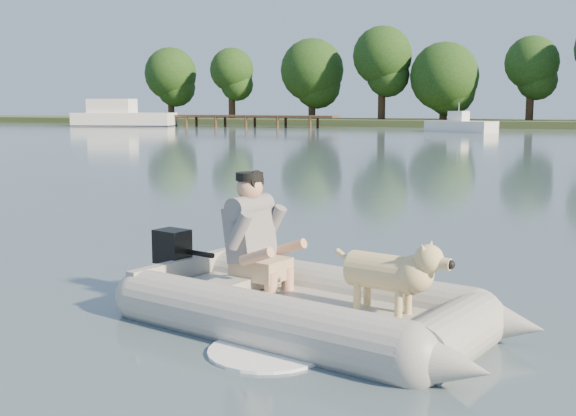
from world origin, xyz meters
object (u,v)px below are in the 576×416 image
at_px(man, 252,230).
at_px(cabin_cruiser, 124,113).
at_px(dog, 383,278).
at_px(dock, 240,121).
at_px(dinghy, 312,260).
at_px(motorboat, 461,118).

distance_m(man, cabin_cruiser, 61.05).
bearing_deg(dog, dock, 130.87).
xyz_separation_m(dock, cabin_cruiser, (-10.36, -2.78, 0.72)).
xyz_separation_m(dinghy, cabin_cruiser, (-37.29, 49.06, 0.63)).
relative_size(dock, cabin_cruiser, 1.90).
relative_size(dog, cabin_cruiser, 0.10).
bearing_deg(motorboat, man, -58.85).
bearing_deg(dog, man, -180.00).
bearing_deg(dock, motorboat, -13.74).
height_order(dinghy, cabin_cruiser, cabin_cruiser).
distance_m(dock, cabin_cruiser, 10.75).
bearing_deg(dog, motorboat, 111.89).
height_order(dock, motorboat, motorboat).
xyz_separation_m(man, motorboat, (-6.10, 46.70, 0.21)).
relative_size(man, motorboat, 0.21).
distance_m(dock, man, 57.92).
relative_size(dock, dog, 18.94).
bearing_deg(motorboat, cabin_cruiser, -160.31).
height_order(dog, motorboat, motorboat).
relative_size(dinghy, cabin_cruiser, 0.51).
relative_size(dog, motorboat, 0.18).
distance_m(dog, motorboat, 47.60).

